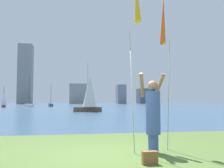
% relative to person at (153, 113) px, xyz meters
% --- Properties ---
extents(ground, '(120.00, 138.00, 0.12)m').
position_rel_person_xyz_m(ground, '(-1.10, 50.94, -1.00)').
color(ground, '#4C662D').
extents(person, '(0.70, 0.52, 1.92)m').
position_rel_person_xyz_m(person, '(0.00, 0.00, 0.00)').
color(person, '#3F59A5').
rests_on(person, ground).
extents(kite_flag_left, '(0.16, 0.86, 4.12)m').
position_rel_person_xyz_m(kite_flag_left, '(-0.48, -0.31, 2.51)').
color(kite_flag_left, '#B2B2B7').
rests_on(kite_flag_left, ground).
extents(kite_flag_right, '(0.16, 0.56, 4.03)m').
position_rel_person_xyz_m(kite_flag_right, '(0.48, 0.43, 2.35)').
color(kite_flag_right, '#B2B2B7').
rests_on(kite_flag_right, ground).
extents(bag, '(0.31, 0.12, 0.25)m').
position_rel_person_xyz_m(bag, '(-0.43, -1.04, -0.82)').
color(bag, brown).
rests_on(bag, ground).
extents(sailboat_1, '(3.14, 1.58, 5.50)m').
position_rel_person_xyz_m(sailboat_1, '(0.41, 22.27, 1.17)').
color(sailboat_1, brown).
rests_on(sailboat_1, ground).
extents(sailboat_2, '(2.21, 2.82, 5.67)m').
position_rel_person_xyz_m(sailboat_2, '(-9.35, 44.88, -0.55)').
color(sailboat_2, white).
rests_on(sailboat_2, ground).
extents(sailboat_4, '(1.59, 2.54, 3.84)m').
position_rel_person_xyz_m(sailboat_4, '(-13.67, 43.60, 0.41)').
color(sailboat_4, maroon).
rests_on(sailboat_4, ground).
extents(sailboat_8, '(1.15, 2.68, 4.49)m').
position_rel_person_xyz_m(sailboat_8, '(-5.45, 48.13, -0.58)').
color(sailboat_8, '#2D6084').
rests_on(sailboat_8, ground).
extents(skyline_tower_1, '(5.38, 6.22, 23.80)m').
position_rel_person_xyz_m(skyline_tower_1, '(-18.80, 99.18, 10.96)').
color(skyline_tower_1, gray).
rests_on(skyline_tower_1, ground).
extents(skyline_tower_2, '(6.83, 4.41, 8.03)m').
position_rel_person_xyz_m(skyline_tower_2, '(2.14, 96.72, 3.07)').
color(skyline_tower_2, gray).
rests_on(skyline_tower_2, ground).
extents(skyline_tower_3, '(3.47, 5.40, 7.76)m').
position_rel_person_xyz_m(skyline_tower_3, '(19.72, 95.24, 2.93)').
color(skyline_tower_3, gray).
rests_on(skyline_tower_3, ground).
extents(skyline_tower_4, '(7.69, 6.21, 6.38)m').
position_rel_person_xyz_m(skyline_tower_4, '(31.63, 97.72, 2.24)').
color(skyline_tower_4, '#565B66').
rests_on(skyline_tower_4, ground).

